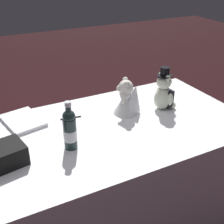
{
  "coord_description": "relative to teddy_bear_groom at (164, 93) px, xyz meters",
  "views": [
    {
      "loc": [
        -0.69,
        -1.35,
        1.68
      ],
      "look_at": [
        0.0,
        0.0,
        0.87
      ],
      "focal_mm": 47.31,
      "sensor_mm": 36.0,
      "label": 1
    }
  ],
  "objects": [
    {
      "name": "champagne_bottle",
      "position": [
        -0.71,
        -0.15,
        0.0
      ],
      "size": [
        0.07,
        0.07,
        0.27
      ],
      "color": "#1D302D",
      "rests_on": "reception_table"
    },
    {
      "name": "guestbook",
      "position": [
        -0.88,
        0.24,
        -0.1
      ],
      "size": [
        0.25,
        0.32,
        0.02
      ],
      "primitive_type": "cube",
      "rotation": [
        0.0,
        0.0,
        0.19
      ],
      "color": "white",
      "rests_on": "reception_table"
    },
    {
      "name": "teddy_bear_bride",
      "position": [
        -0.24,
        0.05,
        -0.01
      ],
      "size": [
        0.21,
        0.18,
        0.24
      ],
      "color": "white",
      "rests_on": "reception_table"
    },
    {
      "name": "reception_table",
      "position": [
        -0.41,
        -0.06,
        -0.5
      ],
      "size": [
        1.67,
        0.92,
        0.77
      ],
      "primitive_type": "cube",
      "color": "white",
      "rests_on": "ground_plane"
    },
    {
      "name": "signing_pen",
      "position": [
        -0.6,
        0.15,
        -0.11
      ],
      "size": [
        0.14,
        0.03,
        0.01
      ],
      "color": "black",
      "rests_on": "reception_table"
    },
    {
      "name": "ground_plane",
      "position": [
        -0.41,
        -0.06,
        -0.89
      ],
      "size": [
        12.0,
        12.0,
        0.0
      ],
      "primitive_type": "plane",
      "color": "black"
    },
    {
      "name": "teddy_bear_groom",
      "position": [
        0.0,
        0.0,
        0.0
      ],
      "size": [
        0.15,
        0.16,
        0.29
      ],
      "color": "silver",
      "rests_on": "reception_table"
    }
  ]
}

